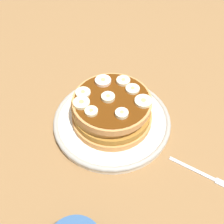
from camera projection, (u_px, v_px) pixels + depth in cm
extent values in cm
cube|color=olive|center=(112.00, 127.00, 61.31)|extent=(140.00, 140.00, 3.00)
cylinder|color=silver|center=(112.00, 121.00, 59.56)|extent=(25.78, 25.78, 1.64)
torus|color=#A19E96|center=(112.00, 119.00, 59.12)|extent=(26.16, 26.16, 1.15)
cylinder|color=#D08C4C|center=(111.00, 117.00, 58.19)|extent=(17.53, 17.53, 1.56)
cylinder|color=#A5712B|center=(112.00, 113.00, 57.03)|extent=(16.73, 16.73, 1.56)
cylinder|color=#C28C46|center=(110.00, 105.00, 56.42)|extent=(16.56, 16.56, 1.56)
cylinder|color=tan|center=(114.00, 101.00, 55.03)|extent=(16.54, 16.54, 1.56)
cylinder|color=#592B0A|center=(112.00, 99.00, 54.16)|extent=(15.59, 15.59, 0.16)
cylinder|color=beige|center=(108.00, 98.00, 53.83)|extent=(2.82, 2.82, 0.93)
cylinder|color=tan|center=(108.00, 96.00, 53.44)|extent=(0.79, 0.79, 0.08)
cylinder|color=#FCEBB7|center=(143.00, 101.00, 53.47)|extent=(3.57, 3.57, 0.76)
cylinder|color=tan|center=(144.00, 99.00, 53.15)|extent=(1.00, 1.00, 0.08)
cylinder|color=#FEE0C6|center=(103.00, 81.00, 57.22)|extent=(3.50, 3.50, 0.86)
cylinder|color=tan|center=(103.00, 79.00, 56.87)|extent=(0.98, 0.98, 0.08)
cylinder|color=#F2EAB4|center=(91.00, 111.00, 51.56)|extent=(2.62, 2.62, 0.74)
cylinder|color=tan|center=(91.00, 110.00, 51.25)|extent=(0.73, 0.73, 0.08)
cylinder|color=#F5ECC1|center=(133.00, 89.00, 55.69)|extent=(2.98, 2.98, 0.70)
cylinder|color=tan|center=(133.00, 88.00, 55.39)|extent=(0.83, 0.83, 0.08)
cylinder|color=beige|center=(122.00, 114.00, 51.08)|extent=(2.61, 2.61, 0.93)
cylinder|color=tan|center=(122.00, 112.00, 50.70)|extent=(0.73, 0.73, 0.08)
cylinder|color=#F0EDC4|center=(83.00, 93.00, 55.06)|extent=(3.17, 3.17, 0.60)
cylinder|color=tan|center=(83.00, 92.00, 54.81)|extent=(0.89, 0.89, 0.08)
cylinder|color=beige|center=(82.00, 103.00, 52.96)|extent=(3.38, 3.38, 0.83)
cylinder|color=tan|center=(81.00, 102.00, 52.62)|extent=(0.95, 0.95, 0.08)
cylinder|color=beige|center=(123.00, 81.00, 57.26)|extent=(3.00, 3.00, 0.83)
cylinder|color=tan|center=(123.00, 79.00, 56.92)|extent=(0.84, 0.84, 0.08)
cube|color=silver|center=(192.00, 168.00, 52.36)|extent=(9.03, 4.33, 0.50)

